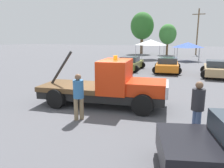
# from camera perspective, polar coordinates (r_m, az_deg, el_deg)

# --- Properties ---
(ground_plane) EXTENTS (160.00, 160.00, 0.00)m
(ground_plane) POSITION_cam_1_polar(r_m,az_deg,el_deg) (10.37, -2.55, -5.46)
(ground_plane) COLOR #545459
(tow_truck) EXTENTS (6.10, 2.88, 2.51)m
(tow_truck) POSITION_cam_1_polar(r_m,az_deg,el_deg) (10.04, -0.65, -0.59)
(tow_truck) COLOR black
(tow_truck) RESTS_ON ground
(person_near_truck) EXTENTS (0.40, 0.40, 1.79)m
(person_near_truck) POSITION_cam_1_polar(r_m,az_deg,el_deg) (7.41, 21.50, -5.12)
(person_near_truck) COLOR #475B84
(person_near_truck) RESTS_ON ground
(person_at_hood) EXTENTS (0.40, 0.40, 1.79)m
(person_at_hood) POSITION_cam_1_polar(r_m,az_deg,el_deg) (8.36, -8.78, -2.51)
(person_at_hood) COLOR #847051
(person_at_hood) RESTS_ON ground
(parked_car_olive) EXTENTS (2.55, 4.55, 1.34)m
(parked_car_olive) POSITION_cam_1_polar(r_m,az_deg,el_deg) (21.46, 4.80, 5.35)
(parked_car_olive) COLOR olive
(parked_car_olive) RESTS_ON ground
(parked_car_orange) EXTENTS (2.94, 5.07, 1.34)m
(parked_car_orange) POSITION_cam_1_polar(r_m,az_deg,el_deg) (21.00, 14.26, 4.89)
(parked_car_orange) COLOR orange
(parked_car_orange) RESTS_ON ground
(parked_car_tan) EXTENTS (2.47, 4.29, 1.34)m
(parked_car_tan) POSITION_cam_1_polar(r_m,az_deg,el_deg) (19.65, 25.59, 3.61)
(parked_car_tan) COLOR tan
(parked_car_tan) RESTS_ON ground
(canopy_tent_white) EXTENTS (3.44, 3.44, 2.87)m
(canopy_tent_white) POSITION_cam_1_polar(r_m,az_deg,el_deg) (32.50, 10.04, 10.66)
(canopy_tent_white) COLOR #9E9EA3
(canopy_tent_white) RESTS_ON ground
(canopy_tent_blue) EXTENTS (3.09, 3.09, 2.51)m
(canopy_tent_blue) POSITION_cam_1_polar(r_m,az_deg,el_deg) (31.69, 19.21, 9.60)
(canopy_tent_blue) COLOR #9E9EA3
(canopy_tent_blue) RESTS_ON ground
(tree_left) EXTENTS (3.12, 3.12, 5.57)m
(tree_left) POSITION_cam_1_polar(r_m,az_deg,el_deg) (41.87, 14.35, 12.47)
(tree_left) COLOR brown
(tree_left) RESTS_ON ground
(tree_center) EXTENTS (4.45, 4.45, 7.95)m
(tree_center) POSITION_cam_1_polar(r_m,az_deg,el_deg) (43.95, 7.88, 14.77)
(tree_center) COLOR brown
(tree_center) RESTS_ON ground
(traffic_cone) EXTENTS (0.40, 0.40, 0.55)m
(traffic_cone) POSITION_cam_1_polar(r_m,az_deg,el_deg) (12.35, 11.35, -1.61)
(traffic_cone) COLOR black
(traffic_cone) RESTS_ON ground
(utility_pole) EXTENTS (2.20, 0.24, 8.29)m
(utility_pole) POSITION_cam_1_polar(r_m,az_deg,el_deg) (44.08, 21.45, 12.86)
(utility_pole) COLOR brown
(utility_pole) RESTS_ON ground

